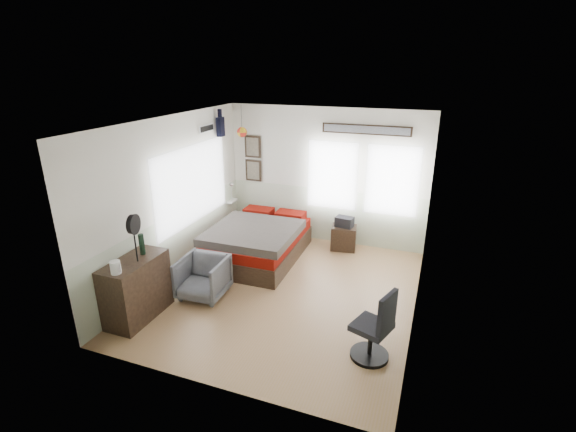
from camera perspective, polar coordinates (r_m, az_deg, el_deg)
name	(u,v)px	position (r m, az deg, el deg)	size (l,w,h in m)	color
ground_plane	(285,292)	(6.85, -0.39, -10.31)	(4.00, 4.50, 0.01)	#AC804C
room_shell	(285,192)	(6.37, -0.48, 3.25)	(4.02, 4.52, 2.71)	silver
wall_decor	(268,138)	(8.24, -2.80, 10.63)	(3.55, 1.32, 1.44)	#312113
bed	(258,242)	(7.83, -4.11, -3.51)	(1.55, 2.11, 0.67)	black
dresser	(137,289)	(6.40, -19.98, -9.32)	(0.48, 1.00, 0.90)	black
armchair	(203,277)	(6.71, -11.55, -8.22)	(0.69, 0.71, 0.65)	slate
nightstand	(344,238)	(8.28, 7.62, -2.95)	(0.47, 0.38, 0.47)	black
task_chair	(375,332)	(5.38, 11.83, -15.25)	(0.54, 0.54, 0.97)	black
kettle	(115,267)	(5.87, -22.53, -6.51)	(0.15, 0.13, 0.18)	silver
bottle	(142,244)	(6.28, -19.36, -3.67)	(0.08, 0.08, 0.31)	black
stand_fan	(133,225)	(5.94, -20.40, -1.19)	(0.13, 0.28, 0.69)	black
black_bag	(344,222)	(8.16, 7.73, -0.79)	(0.33, 0.22, 0.20)	black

